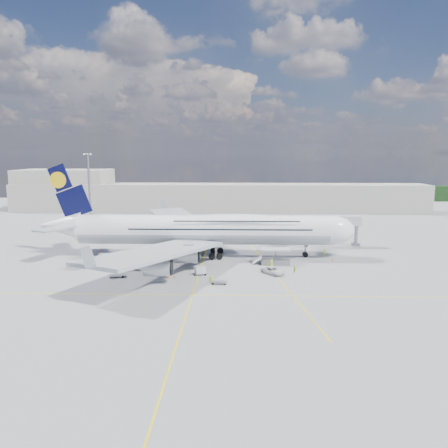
{
  "coord_description": "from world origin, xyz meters",
  "views": [
    {
      "loc": [
        7.97,
        -95.63,
        25.44
      ],
      "look_at": [
        4.97,
        8.0,
        8.5
      ],
      "focal_mm": 35.0,
      "sensor_mm": 36.0,
      "label": 1
    }
  ],
  "objects_px": {
    "crew_loader": "(294,269)",
    "crew_wing": "(124,267)",
    "cone_nose": "(332,259)",
    "service_van": "(273,271)",
    "catering_truck_inner": "(181,238)",
    "cone_wing_right_inner": "(174,276)",
    "baggage_tug": "(154,268)",
    "light_mast": "(89,191)",
    "crew_nose": "(324,253)",
    "cone_wing_right_outer": "(168,277)",
    "dolly_row_b": "(163,272)",
    "cone_wing_left_inner": "(181,248)",
    "airliner": "(205,229)",
    "crew_tug": "(211,280)",
    "crew_van": "(272,263)",
    "cargo_loader": "(275,259)",
    "catering_truck_outer": "(140,229)",
    "jet_bridge": "(318,223)",
    "dolly_row_c": "(135,268)",
    "dolly_nose_far": "(219,282)",
    "cone_wing_left_outer": "(188,235)",
    "dolly_row_a": "(117,275)",
    "dolly_back": "(104,257)",
    "dolly_nose_near": "(200,271)",
    "cone_tail": "(100,251)"
  },
  "relations": [
    {
      "from": "airliner",
      "to": "dolly_nose_near",
      "type": "xyz_separation_m",
      "value": [
        0.12,
        -16.81,
        -5.92
      ]
    },
    {
      "from": "cone_nose",
      "to": "service_van",
      "type": "bearing_deg",
      "value": -140.79
    },
    {
      "from": "cone_wing_left_outer",
      "to": "cone_wing_right_outer",
      "type": "height_order",
      "value": "cone_wing_right_outer"
    },
    {
      "from": "jet_bridge",
      "to": "service_van",
      "type": "relative_size",
      "value": 3.43
    },
    {
      "from": "cargo_loader",
      "to": "crew_tug",
      "type": "bearing_deg",
      "value": -131.11
    },
    {
      "from": "dolly_nose_near",
      "to": "crew_nose",
      "type": "height_order",
      "value": "crew_nose"
    },
    {
      "from": "dolly_nose_near",
      "to": "crew_van",
      "type": "distance_m",
      "value": 17.03
    },
    {
      "from": "dolly_row_c",
      "to": "catering_truck_outer",
      "type": "height_order",
      "value": "catering_truck_outer"
    },
    {
      "from": "light_mast",
      "to": "cone_nose",
      "type": "distance_m",
      "value": 81.66
    },
    {
      "from": "crew_loader",
      "to": "crew_wing",
      "type": "xyz_separation_m",
      "value": [
        -36.91,
        0.67,
        0.16
      ]
    },
    {
      "from": "dolly_row_b",
      "to": "crew_van",
      "type": "relative_size",
      "value": 1.79
    },
    {
      "from": "dolly_back",
      "to": "cone_wing_left_inner",
      "type": "xyz_separation_m",
      "value": [
        16.77,
        12.96,
        -0.63
      ]
    },
    {
      "from": "baggage_tug",
      "to": "service_van",
      "type": "relative_size",
      "value": 0.63
    },
    {
      "from": "airliner",
      "to": "cone_tail",
      "type": "bearing_deg",
      "value": 172.39
    },
    {
      "from": "dolly_back",
      "to": "service_van",
      "type": "bearing_deg",
      "value": -7.0
    },
    {
      "from": "dolly_row_b",
      "to": "cone_wing_left_inner",
      "type": "bearing_deg",
      "value": 86.37
    },
    {
      "from": "light_mast",
      "to": "crew_loader",
      "type": "xyz_separation_m",
      "value": [
        60.43,
        -49.69,
        -12.43
      ]
    },
    {
      "from": "light_mast",
      "to": "cone_wing_right_outer",
      "type": "bearing_deg",
      "value": -58.06
    },
    {
      "from": "dolly_nose_far",
      "to": "service_van",
      "type": "relative_size",
      "value": 0.57
    },
    {
      "from": "dolly_row_c",
      "to": "baggage_tug",
      "type": "xyz_separation_m",
      "value": [
        4.59,
        -1.46,
        0.53
      ]
    },
    {
      "from": "dolly_nose_near",
      "to": "cone_nose",
      "type": "xyz_separation_m",
      "value": [
        30.54,
        13.44,
        -0.66
      ]
    },
    {
      "from": "catering_truck_inner",
      "to": "crew_wing",
      "type": "distance_m",
      "value": 28.88
    },
    {
      "from": "dolly_row_a",
      "to": "crew_tug",
      "type": "bearing_deg",
      "value": -25.66
    },
    {
      "from": "baggage_tug",
      "to": "cone_wing_left_outer",
      "type": "height_order",
      "value": "baggage_tug"
    },
    {
      "from": "crew_nose",
      "to": "cone_wing_right_inner",
      "type": "bearing_deg",
      "value": -167.63
    },
    {
      "from": "dolly_row_b",
      "to": "catering_truck_outer",
      "type": "xyz_separation_m",
      "value": [
        -14.65,
        43.71,
        1.61
      ]
    },
    {
      "from": "crew_van",
      "to": "airliner",
      "type": "bearing_deg",
      "value": 47.29
    },
    {
      "from": "cone_wing_left_outer",
      "to": "cone_tail",
      "type": "xyz_separation_m",
      "value": [
        -20.46,
        -22.91,
        -0.01
      ]
    },
    {
      "from": "cargo_loader",
      "to": "crew_loader",
      "type": "relative_size",
      "value": 5.47
    },
    {
      "from": "jet_bridge",
      "to": "dolly_row_c",
      "type": "relative_size",
      "value": 5.62
    },
    {
      "from": "catering_truck_inner",
      "to": "cone_wing_right_inner",
      "type": "relative_size",
      "value": 10.98
    },
    {
      "from": "crew_wing",
      "to": "cone_wing_right_inner",
      "type": "xyz_separation_m",
      "value": [
        11.71,
        -5.0,
        -0.65
      ]
    },
    {
      "from": "crew_nose",
      "to": "cone_wing_right_outer",
      "type": "distance_m",
      "value": 41.39
    },
    {
      "from": "airliner",
      "to": "catering_truck_inner",
      "type": "bearing_deg",
      "value": 119.95
    },
    {
      "from": "crew_loader",
      "to": "crew_van",
      "type": "distance_m",
      "value": 6.56
    },
    {
      "from": "cone_wing_left_inner",
      "to": "crew_nose",
      "type": "bearing_deg",
      "value": -10.4
    },
    {
      "from": "cone_nose",
      "to": "cone_wing_right_outer",
      "type": "bearing_deg",
      "value": -156.49
    },
    {
      "from": "crew_wing",
      "to": "crew_tug",
      "type": "distance_m",
      "value": 21.4
    },
    {
      "from": "crew_nose",
      "to": "light_mast",
      "type": "bearing_deg",
      "value": 136.4
    },
    {
      "from": "cargo_loader",
      "to": "catering_truck_outer",
      "type": "bearing_deg",
      "value": 138.56
    },
    {
      "from": "crew_van",
      "to": "cone_wing_right_outer",
      "type": "xyz_separation_m",
      "value": [
        -22.0,
        -9.54,
        -0.65
      ]
    },
    {
      "from": "dolly_row_a",
      "to": "cone_wing_right_inner",
      "type": "height_order",
      "value": "cone_wing_right_inner"
    },
    {
      "from": "dolly_nose_far",
      "to": "service_van",
      "type": "height_order",
      "value": "service_van"
    },
    {
      "from": "dolly_back",
      "to": "cone_wing_left_inner",
      "type": "height_order",
      "value": "dolly_back"
    },
    {
      "from": "crew_loader",
      "to": "crew_wing",
      "type": "relative_size",
      "value": 0.83
    },
    {
      "from": "airliner",
      "to": "crew_tug",
      "type": "xyz_separation_m",
      "value": [
        2.68,
        -23.0,
        -6.02
      ]
    },
    {
      "from": "catering_truck_inner",
      "to": "cone_wing_left_outer",
      "type": "relative_size",
      "value": 11.91
    },
    {
      "from": "dolly_row_b",
      "to": "cone_wing_left_inner",
      "type": "height_order",
      "value": "cone_wing_left_inner"
    },
    {
      "from": "dolly_row_a",
      "to": "cargo_loader",
      "type": "bearing_deg",
      "value": 5.57
    },
    {
      "from": "airliner",
      "to": "crew_wing",
      "type": "distance_m",
      "value": 22.62
    }
  ]
}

